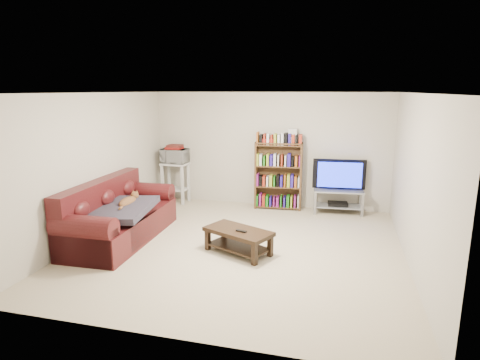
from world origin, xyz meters
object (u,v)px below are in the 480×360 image
(tv_stand, at_px, (338,197))
(bookshelf, at_px, (278,175))
(coffee_table, at_px, (238,237))
(sofa, at_px, (117,219))

(tv_stand, bearing_deg, bookshelf, 173.91)
(tv_stand, height_order, bookshelf, bookshelf)
(coffee_table, xyz_separation_m, bookshelf, (0.21, 2.51, 0.46))
(sofa, xyz_separation_m, coffee_table, (2.12, -0.09, -0.08))
(bookshelf, bearing_deg, coffee_table, -98.32)
(sofa, xyz_separation_m, tv_stand, (3.56, 2.38, -0.01))
(tv_stand, bearing_deg, coffee_table, -124.62)
(coffee_table, bearing_deg, tv_stand, 84.20)
(sofa, distance_m, tv_stand, 4.28)
(sofa, relative_size, bookshelf, 1.67)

